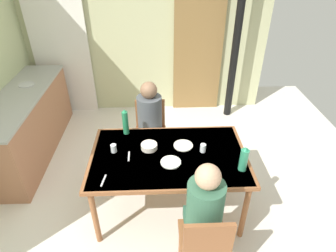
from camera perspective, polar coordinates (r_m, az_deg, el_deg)
The scene contains 21 objects.
ground_plane at distance 3.43m, azimuth -5.32°, elevation -15.77°, with size 6.24×6.24×0.00m, color silver.
wall_back at distance 4.81m, azimuth -5.07°, elevation 18.46°, with size 4.05×0.10×2.73m, color #BEBF90.
door_wooden at distance 4.88m, azimuth 5.99°, elevation 14.16°, with size 0.80×0.05×2.00m, color olive.
stove_pipe_column at distance 4.63m, azimuth 13.65°, elevation 17.12°, with size 0.12×0.12×2.73m, color black.
curtain_panel at distance 5.01m, azimuth -20.75°, elevation 14.52°, with size 0.90×0.03×2.29m, color white.
kitchen_counter at distance 4.38m, azimuth -26.40°, elevation 0.33°, with size 0.61×2.09×0.91m.
dining_table at distance 2.95m, azimuth 0.12°, elevation -6.70°, with size 1.59×1.00×0.75m.
chair_near_diner at distance 2.54m, azimuth 7.33°, elevation -22.27°, with size 0.40×0.40×0.87m.
chair_far_diner at distance 3.74m, azimuth -3.50°, elevation -0.59°, with size 0.40×0.40×0.87m.
person_near_diner at distance 2.39m, azimuth 7.32°, elevation -15.72°, with size 0.30×0.37×0.77m.
person_far_diner at distance 3.48m, azimuth -3.68°, elevation 2.05°, with size 0.30×0.37×0.77m.
water_bottle_green_near at distance 2.75m, azimuth 14.93°, elevation -6.42°, with size 0.08×0.08×0.26m.
water_bottle_green_far at distance 3.17m, azimuth -8.52°, elevation 0.78°, with size 0.07×0.07×0.31m.
serving_bowl_center at distance 2.98m, azimuth -3.81°, elevation -4.08°, with size 0.17×0.17×0.06m, color silver.
dinner_plate_near_left at distance 3.02m, azimuth 3.06°, elevation -3.91°, with size 0.20×0.20×0.01m, color white.
dinner_plate_near_right at distance 2.81m, azimuth 0.55°, elevation -7.25°, with size 0.20×0.20×0.01m, color white.
drinking_glass_by_near_diner at distance 2.97m, azimuth -10.83°, elevation -4.41°, with size 0.06×0.06×0.09m, color silver.
drinking_glass_by_far_diner at distance 2.94m, azimuth 7.02°, elevation -4.40°, with size 0.06×0.06×0.09m, color silver.
cutlery_knife_near at distance 2.67m, azimuth 9.04°, elevation -10.45°, with size 0.15×0.02×0.00m, color silver.
cutlery_fork_near at distance 2.69m, azimuth -12.79°, elevation -10.58°, with size 0.15×0.02×0.00m, color silver.
cutlery_knife_far at distance 2.91m, azimuth -7.84°, elevation -6.01°, with size 0.15×0.02×0.00m, color silver.
Camera 1 is at (0.22, -2.25, 2.58)m, focal length 30.46 mm.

